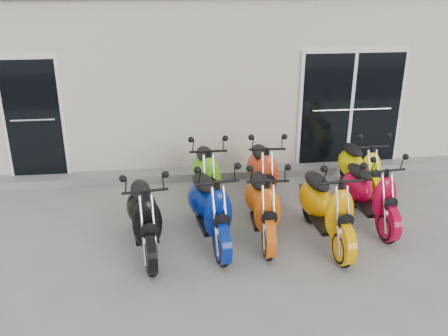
{
  "coord_description": "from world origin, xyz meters",
  "views": [
    {
      "loc": [
        -0.85,
        -6.63,
        3.71
      ],
      "look_at": [
        0.0,
        0.6,
        0.75
      ],
      "focal_mm": 40.0,
      "sensor_mm": 36.0,
      "label": 1
    }
  ],
  "objects_px": {
    "scooter_front_blue": "(210,198)",
    "scooter_back_red": "(263,164)",
    "scooter_front_orange_b": "(327,198)",
    "scooter_back_yellow": "(360,161)",
    "scooter_back_green": "(206,166)",
    "scooter_front_orange_a": "(263,196)",
    "scooter_front_black": "(144,207)",
    "scooter_front_red": "(370,185)"
  },
  "relations": [
    {
      "from": "scooter_front_orange_a",
      "to": "scooter_back_yellow",
      "type": "bearing_deg",
      "value": 35.23
    },
    {
      "from": "scooter_front_orange_a",
      "to": "scooter_back_green",
      "type": "relative_size",
      "value": 0.98
    },
    {
      "from": "scooter_back_yellow",
      "to": "scooter_back_green",
      "type": "bearing_deg",
      "value": 179.22
    },
    {
      "from": "scooter_front_black",
      "to": "scooter_front_blue",
      "type": "relative_size",
      "value": 0.98
    },
    {
      "from": "scooter_front_blue",
      "to": "scooter_front_black",
      "type": "bearing_deg",
      "value": 179.32
    },
    {
      "from": "scooter_front_orange_a",
      "to": "scooter_front_red",
      "type": "xyz_separation_m",
      "value": [
        1.69,
        0.21,
        -0.01
      ]
    },
    {
      "from": "scooter_front_black",
      "to": "scooter_back_green",
      "type": "xyz_separation_m",
      "value": [
        0.97,
        1.37,
        -0.01
      ]
    },
    {
      "from": "scooter_back_red",
      "to": "scooter_front_orange_b",
      "type": "bearing_deg",
      "value": -62.88
    },
    {
      "from": "scooter_front_blue",
      "to": "scooter_back_yellow",
      "type": "height_order",
      "value": "scooter_front_blue"
    },
    {
      "from": "scooter_front_black",
      "to": "scooter_front_orange_a",
      "type": "relative_size",
      "value": 1.03
    },
    {
      "from": "scooter_front_blue",
      "to": "scooter_back_yellow",
      "type": "distance_m",
      "value": 2.99
    },
    {
      "from": "scooter_front_black",
      "to": "scooter_back_green",
      "type": "bearing_deg",
      "value": 47.05
    },
    {
      "from": "scooter_front_orange_a",
      "to": "scooter_front_red",
      "type": "relative_size",
      "value": 1.02
    },
    {
      "from": "scooter_front_orange_b",
      "to": "scooter_back_red",
      "type": "distance_m",
      "value": 1.57
    },
    {
      "from": "scooter_front_red",
      "to": "scooter_back_red",
      "type": "distance_m",
      "value": 1.76
    },
    {
      "from": "scooter_front_orange_a",
      "to": "scooter_front_orange_b",
      "type": "height_order",
      "value": "scooter_front_orange_b"
    },
    {
      "from": "scooter_front_blue",
      "to": "scooter_front_red",
      "type": "height_order",
      "value": "scooter_front_blue"
    },
    {
      "from": "scooter_front_blue",
      "to": "scooter_front_orange_a",
      "type": "height_order",
      "value": "scooter_front_blue"
    },
    {
      "from": "scooter_front_orange_b",
      "to": "scooter_back_green",
      "type": "relative_size",
      "value": 1.03
    },
    {
      "from": "scooter_front_black",
      "to": "scooter_back_red",
      "type": "distance_m",
      "value": 2.35
    },
    {
      "from": "scooter_front_orange_a",
      "to": "scooter_back_green",
      "type": "bearing_deg",
      "value": 123.37
    },
    {
      "from": "scooter_front_orange_a",
      "to": "scooter_back_red",
      "type": "distance_m",
      "value": 1.21
    },
    {
      "from": "scooter_front_orange_a",
      "to": "scooter_back_yellow",
      "type": "xyz_separation_m",
      "value": [
        1.93,
        1.24,
        -0.03
      ]
    },
    {
      "from": "scooter_front_black",
      "to": "scooter_back_red",
      "type": "relative_size",
      "value": 1.02
    },
    {
      "from": "scooter_front_orange_a",
      "to": "scooter_back_yellow",
      "type": "relative_size",
      "value": 1.04
    },
    {
      "from": "scooter_front_black",
      "to": "scooter_back_yellow",
      "type": "relative_size",
      "value": 1.08
    },
    {
      "from": "scooter_front_blue",
      "to": "scooter_back_red",
      "type": "distance_m",
      "value": 1.59
    },
    {
      "from": "scooter_front_orange_a",
      "to": "scooter_front_black",
      "type": "bearing_deg",
      "value": -171.25
    },
    {
      "from": "scooter_front_orange_b",
      "to": "scooter_back_red",
      "type": "relative_size",
      "value": 1.04
    },
    {
      "from": "scooter_back_yellow",
      "to": "scooter_front_black",
      "type": "bearing_deg",
      "value": -160.48
    },
    {
      "from": "scooter_front_black",
      "to": "scooter_front_orange_b",
      "type": "xyz_separation_m",
      "value": [
        2.54,
        -0.06,
        0.02
      ]
    },
    {
      "from": "scooter_front_orange_a",
      "to": "scooter_front_orange_b",
      "type": "distance_m",
      "value": 0.9
    },
    {
      "from": "scooter_front_black",
      "to": "scooter_back_yellow",
      "type": "bearing_deg",
      "value": 13.97
    },
    {
      "from": "scooter_front_orange_b",
      "to": "scooter_back_red",
      "type": "xyz_separation_m",
      "value": [
        -0.64,
        1.43,
        -0.03
      ]
    },
    {
      "from": "scooter_front_orange_a",
      "to": "scooter_back_yellow",
      "type": "height_order",
      "value": "scooter_front_orange_a"
    },
    {
      "from": "scooter_back_green",
      "to": "scooter_back_red",
      "type": "distance_m",
      "value": 0.94
    },
    {
      "from": "scooter_back_yellow",
      "to": "scooter_front_blue",
      "type": "bearing_deg",
      "value": -156.33
    },
    {
      "from": "scooter_front_blue",
      "to": "scooter_back_red",
      "type": "height_order",
      "value": "scooter_front_blue"
    },
    {
      "from": "scooter_back_red",
      "to": "scooter_back_yellow",
      "type": "height_order",
      "value": "scooter_back_red"
    },
    {
      "from": "scooter_front_black",
      "to": "scooter_back_green",
      "type": "height_order",
      "value": "scooter_front_black"
    },
    {
      "from": "scooter_front_black",
      "to": "scooter_front_orange_b",
      "type": "height_order",
      "value": "scooter_front_orange_b"
    },
    {
      "from": "scooter_back_yellow",
      "to": "scooter_front_orange_a",
      "type": "bearing_deg",
      "value": -149.28
    }
  ]
}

